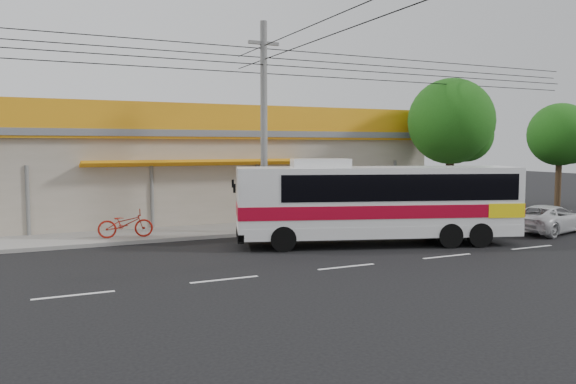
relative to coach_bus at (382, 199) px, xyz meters
name	(u,v)px	position (x,y,z in m)	size (l,w,h in m)	color
ground	(310,253)	(-3.27, -0.38, -1.76)	(120.00, 120.00, 0.00)	black
sidewalk	(249,228)	(-3.27, 5.62, -1.69)	(30.00, 3.20, 0.15)	gray
lane_markings	(346,267)	(-3.27, -2.88, -1.76)	(50.00, 0.12, 0.01)	silver
storefront_building	(212,174)	(-3.27, 11.16, 0.54)	(22.60, 9.20, 5.70)	gray
coach_bus	(382,199)	(0.00, 0.00, 0.00)	(10.88, 5.46, 3.30)	silver
motorbike_red	(125,224)	(-8.78, 4.90, -1.06)	(0.74, 2.11, 1.11)	maroon
white_car	(549,219)	(8.36, -0.55, -1.16)	(2.00, 4.34, 1.21)	silver
utility_pole	(264,60)	(-3.28, 3.82, 5.55)	(34.00, 14.00, 8.86)	#5C5C5A
tree_near	(454,124)	(7.45, 4.59, 3.10)	(4.34, 4.34, 7.19)	black
tree_far	(562,137)	(17.94, 6.74, 2.59)	(3.88, 3.88, 6.43)	black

